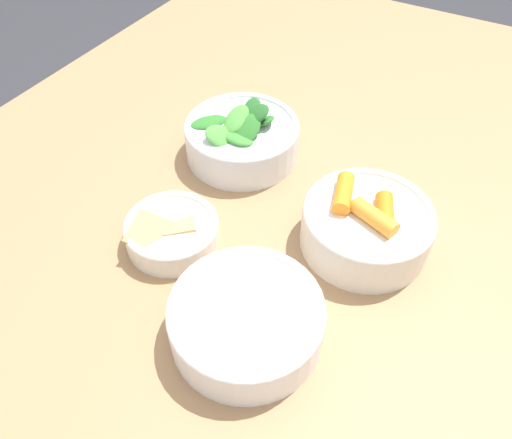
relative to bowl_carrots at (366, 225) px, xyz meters
The scene contains 6 objects.
ground_plane 0.78m from the bowl_carrots, 111.39° to the right, with size 10.00×10.00×0.00m, color #2D2D33.
dining_table 0.17m from the bowl_carrots, 111.39° to the right, with size 1.32×1.06×0.74m.
bowl_carrots is the anchor object (origin of this frame).
bowl_greens 0.23m from the bowl_carrots, 109.30° to the right, with size 0.17×0.17×0.09m.
bowl_beans_hotdog 0.19m from the bowl_carrots, 18.91° to the right, with size 0.16×0.16×0.05m.
bowl_cookies 0.24m from the bowl_carrots, 61.14° to the right, with size 0.12×0.12×0.04m.
Camera 1 is at (0.46, 0.19, 1.22)m, focal length 35.00 mm.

